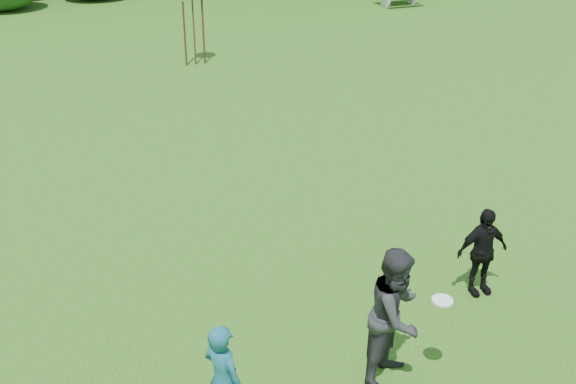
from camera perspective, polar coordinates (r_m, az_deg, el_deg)
name	(u,v)px	position (r m, az deg, el deg)	size (l,w,h in m)	color
ground	(367,350)	(10.36, 6.25, -12.32)	(120.00, 120.00, 0.00)	#19470C
player_teal	(223,380)	(8.67, -5.15, -14.60)	(0.56, 0.37, 1.53)	#175567
player_grey	(396,315)	(9.42, 8.56, -9.61)	(0.93, 0.72, 1.91)	#29292B
player_black	(482,252)	(11.49, 15.09, -4.57)	(0.85, 0.36, 1.46)	black
frisbee	(442,301)	(9.22, 12.10, -8.38)	(0.27, 0.27, 0.03)	white
hillside	(44,45)	(77.83, -18.74, 10.96)	(150.00, 72.00, 52.00)	olive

